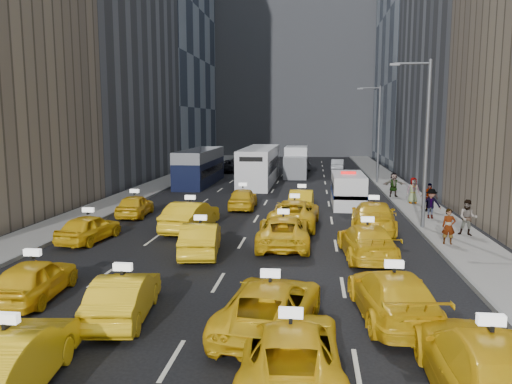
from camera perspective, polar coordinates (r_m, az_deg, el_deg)
ground at (r=16.72m, az=-5.66°, el=-12.40°), size 160.00×160.00×0.00m
sidewalk_west at (r=43.01m, az=-12.28°, el=0.26°), size 3.00×90.00×0.15m
sidewalk_east at (r=41.32m, az=16.46°, el=-0.21°), size 3.00×90.00×0.15m
curb_west at (r=42.56m, az=-10.44°, el=0.25°), size 0.15×90.00×0.18m
curb_east at (r=41.09m, az=14.47°, el=-0.16°), size 0.15×90.00×0.18m
building_west_far at (r=74.84m, az=-12.90°, el=19.66°), size 16.00×22.00×42.00m
building_backdrop at (r=88.49m, az=4.56°, el=17.36°), size 30.00×12.00×40.00m
streetlight_near at (r=27.91m, az=18.69°, el=5.81°), size 2.15×0.22×9.00m
streetlight_far at (r=47.65m, az=13.71°, el=6.82°), size 2.15×0.22×9.00m
taxi_1 at (r=12.49m, az=-26.36°, el=-16.91°), size 2.11×4.69×1.49m
taxi_2 at (r=11.89m, az=3.97°, el=-17.68°), size 2.57×5.08×1.38m
taxi_3 at (r=11.89m, az=24.96°, el=-17.75°), size 2.35×5.67×1.64m
taxi_4 at (r=18.22m, az=-24.02°, el=-9.07°), size 1.92×4.14×1.37m
taxi_5 at (r=15.64m, az=-14.86°, el=-11.45°), size 1.97×4.32×1.37m
taxi_6 at (r=14.32m, az=1.65°, el=-12.88°), size 3.02×5.46×1.45m
taxi_7 at (r=15.64m, az=15.37°, el=-11.30°), size 2.55×5.23×1.47m
taxi_8 at (r=25.64m, az=-18.54°, el=-3.92°), size 2.10×4.16×1.36m
taxi_9 at (r=22.10m, az=-6.33°, el=-5.32°), size 2.10×4.56×1.45m
taxi_10 at (r=23.49m, az=3.13°, el=-4.49°), size 2.60×5.27×1.44m
taxi_11 at (r=22.01m, az=12.56°, el=-5.50°), size 2.46×5.22×1.47m
taxi_12 at (r=31.53m, az=-13.66°, el=-1.51°), size 1.93×4.13×1.37m
taxi_13 at (r=26.85m, az=-7.49°, el=-2.76°), size 2.28×5.04×1.60m
taxi_14 at (r=27.79m, az=4.43°, el=-2.43°), size 2.81×5.59×1.52m
taxi_15 at (r=27.19m, az=13.26°, el=-2.75°), size 2.76×5.78×1.63m
taxi_16 at (r=33.28m, az=-1.51°, el=-0.72°), size 1.81×4.25×1.43m
taxi_17 at (r=32.87m, az=5.24°, el=-0.90°), size 1.61×4.29×1.40m
nypd_van at (r=34.96m, az=10.46°, el=0.18°), size 2.48×5.69×2.39m
double_decker at (r=46.54m, az=-6.41°, el=2.84°), size 3.07×11.01×3.17m
city_bus at (r=46.66m, az=0.42°, el=3.03°), size 4.31×13.28×3.37m
box_truck at (r=52.67m, az=4.59°, el=3.43°), size 3.22×7.05×3.11m
misc_car_0 at (r=42.57m, az=9.89°, el=1.04°), size 1.51×4.04×1.32m
misc_car_1 at (r=57.35m, az=-2.89°, el=2.99°), size 2.89×5.18×1.37m
misc_car_2 at (r=60.17m, az=5.09°, el=3.30°), size 2.78×5.54×1.55m
misc_car_3 at (r=58.02m, az=0.91°, el=3.06°), size 1.72×4.07×1.37m
misc_car_4 at (r=59.96m, az=9.32°, el=3.10°), size 1.71×4.11×1.32m
pedestrian_0 at (r=24.89m, az=21.16°, el=-3.70°), size 0.63×0.44×1.66m
pedestrian_1 at (r=27.07m, az=23.05°, el=-2.72°), size 0.99×0.74×1.81m
pedestrian_2 at (r=31.02m, az=19.37°, el=-1.26°), size 1.14×0.49×1.75m
pedestrian_3 at (r=33.39m, az=19.17°, el=-0.56°), size 1.16×0.88×1.81m
pedestrian_4 at (r=36.32m, az=17.52°, el=0.18°), size 0.92×0.56×1.80m
pedestrian_5 at (r=38.94m, az=15.46°, el=0.81°), size 1.76×0.78×1.84m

